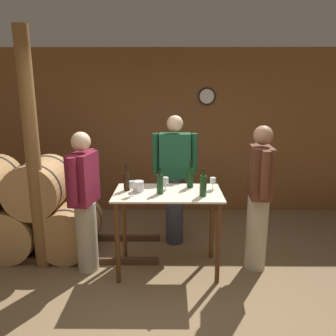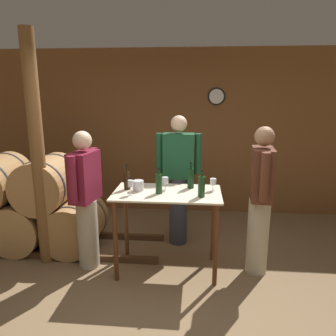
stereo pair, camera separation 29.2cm
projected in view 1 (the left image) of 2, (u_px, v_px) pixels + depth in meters
The scene contains 16 objects.
ground_plane at pixel (175, 306), 3.18m from camera, with size 14.00×14.00×0.00m, color brown.
back_wall at pixel (173, 133), 5.45m from camera, with size 8.40×0.08×2.70m.
barrel_rack at pixel (16, 212), 4.14m from camera, with size 3.62×0.78×1.23m.
tasting_table at pixel (168, 208), 3.67m from camera, with size 1.19×0.67×0.95m.
wooden_post at pixel (33, 155), 3.62m from camera, with size 0.16×0.16×2.70m.
wine_bottle_far_left at pixel (127, 181), 3.66m from camera, with size 0.07×0.07×0.29m.
wine_bottle_left at pixel (160, 184), 3.54m from camera, with size 0.07×0.07×0.29m.
wine_bottle_center at pixel (190, 177), 3.77m from camera, with size 0.08×0.08×0.31m.
wine_bottle_right at pixel (203, 185), 3.46m from camera, with size 0.07×0.07×0.30m.
wine_glass_near_left at pixel (132, 185), 3.46m from camera, with size 0.06×0.06×0.17m.
wine_glass_near_center at pixel (165, 181), 3.67m from camera, with size 0.07×0.07×0.15m.
wine_glass_near_right at pixel (213, 181), 3.69m from camera, with size 0.07×0.07×0.14m.
ice_bucket at pixel (138, 186), 3.64m from camera, with size 0.12×0.12×0.12m.
person_host at pixel (259, 196), 3.67m from camera, with size 0.25×0.59×1.68m.
person_visitor_with_scarf at pixel (175, 178), 4.32m from camera, with size 0.59×0.24×1.74m.
person_visitor_bearded at pixel (84, 200), 3.65m from camera, with size 0.29×0.58×1.62m.
Camera 1 is at (-0.05, -2.78, 2.06)m, focal length 35.00 mm.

